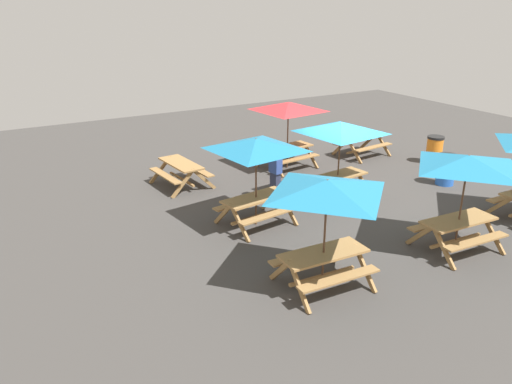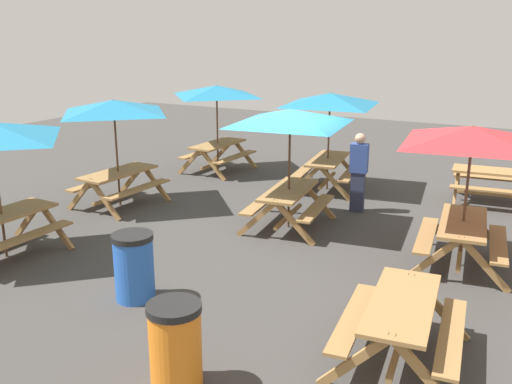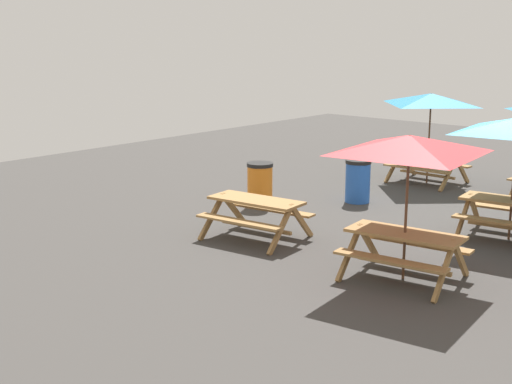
{
  "view_description": "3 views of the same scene",
  "coord_description": "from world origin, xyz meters",
  "px_view_note": "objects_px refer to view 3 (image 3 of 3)",
  "views": [
    {
      "loc": [
        9.0,
        10.26,
        5.44
      ],
      "look_at": [
        3.11,
        -0.01,
        0.9
      ],
      "focal_mm": 35.0,
      "sensor_mm": 36.0,
      "label": 1
    },
    {
      "loc": [
        -9.36,
        -4.69,
        3.74
      ],
      "look_at": [
        -0.67,
        -0.08,
        0.9
      ],
      "focal_mm": 40.0,
      "sensor_mm": 36.0,
      "label": 2
    },
    {
      "loc": [
        5.08,
        -13.19,
        3.85
      ],
      "look_at": [
        -3.42,
        -3.42,
        0.9
      ],
      "focal_mm": 50.0,
      "sensor_mm": 36.0,
      "label": 3
    }
  ],
  "objects_px": {
    "picnic_table_3": "(409,155)",
    "trash_bin_blue": "(358,181)",
    "picnic_table_2": "(256,210)",
    "trash_bin_orange": "(260,184)",
    "picnic_table_7": "(431,106)"
  },
  "relations": [
    {
      "from": "picnic_table_2",
      "to": "trash_bin_orange",
      "type": "xyz_separation_m",
      "value": [
        -1.62,
        1.99,
        -0.07
      ]
    },
    {
      "from": "picnic_table_3",
      "to": "trash_bin_blue",
      "type": "bearing_deg",
      "value": 124.56
    },
    {
      "from": "picnic_table_2",
      "to": "trash_bin_orange",
      "type": "height_order",
      "value": "trash_bin_orange"
    },
    {
      "from": "picnic_table_7",
      "to": "trash_bin_orange",
      "type": "bearing_deg",
      "value": -107.31
    },
    {
      "from": "picnic_table_3",
      "to": "trash_bin_orange",
      "type": "xyz_separation_m",
      "value": [
        -4.85,
        2.16,
        -1.49
      ]
    },
    {
      "from": "picnic_table_7",
      "to": "trash_bin_blue",
      "type": "xyz_separation_m",
      "value": [
        -0.2,
        -2.95,
        -1.49
      ]
    },
    {
      "from": "picnic_table_3",
      "to": "trash_bin_orange",
      "type": "height_order",
      "value": "picnic_table_3"
    },
    {
      "from": "picnic_table_7",
      "to": "trash_bin_orange",
      "type": "relative_size",
      "value": 2.38
    },
    {
      "from": "picnic_table_2",
      "to": "picnic_table_7",
      "type": "relative_size",
      "value": 0.83
    },
    {
      "from": "trash_bin_orange",
      "to": "picnic_table_2",
      "type": "bearing_deg",
      "value": -50.93
    },
    {
      "from": "picnic_table_7",
      "to": "picnic_table_3",
      "type": "bearing_deg",
      "value": -63.02
    },
    {
      "from": "picnic_table_2",
      "to": "trash_bin_orange",
      "type": "distance_m",
      "value": 2.56
    },
    {
      "from": "picnic_table_2",
      "to": "trash_bin_blue",
      "type": "relative_size",
      "value": 1.98
    },
    {
      "from": "picnic_table_7",
      "to": "trash_bin_blue",
      "type": "distance_m",
      "value": 3.32
    },
    {
      "from": "picnic_table_2",
      "to": "picnic_table_3",
      "type": "xyz_separation_m",
      "value": [
        3.23,
        -0.17,
        1.43
      ]
    }
  ]
}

